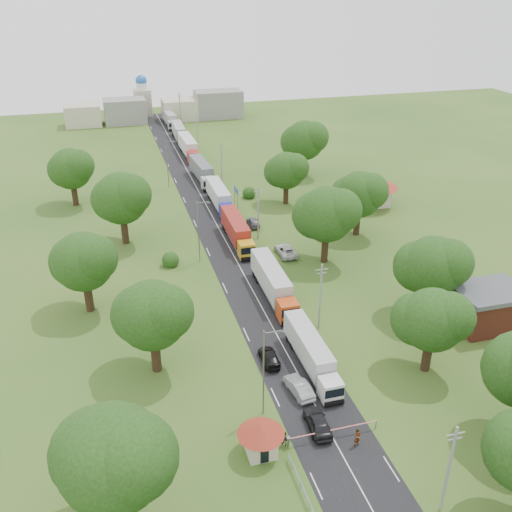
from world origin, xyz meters
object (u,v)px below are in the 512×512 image
object	(u,v)px
guard_booth	(261,435)
boom_barrier	(320,433)
info_sign	(236,194)
truck_0	(311,353)
car_lane_front	(318,422)
pedestrian_near	(357,438)
car_lane_mid	(299,387)

from	to	relation	value
guard_booth	boom_barrier	bearing A→B (deg)	0.01
info_sign	truck_0	xyz separation A→B (m)	(-3.43, -49.13, -1.02)
car_lane_front	pedestrian_near	size ratio (longest dim) A/B	2.52
info_sign	truck_0	size ratio (longest dim) A/B	0.30
car_lane_mid	truck_0	bearing A→B (deg)	-133.41
guard_booth	car_lane_mid	distance (m)	9.45
guard_booth	pedestrian_near	distance (m)	9.19
info_sign	pedestrian_near	xyz separation A→B (m)	(-3.42, -61.57, -2.05)
boom_barrier	car_lane_mid	xyz separation A→B (m)	(0.36, 7.00, -0.12)
car_lane_front	boom_barrier	bearing A→B (deg)	80.13
pedestrian_near	car_lane_front	bearing A→B (deg)	108.36
truck_0	pedestrian_near	bearing A→B (deg)	-89.97
truck_0	car_lane_mid	distance (m)	4.91
boom_barrier	info_sign	bearing A→B (deg)	83.76
guard_booth	info_sign	world-z (taller)	info_sign
pedestrian_near	info_sign	bearing A→B (deg)	62.99
boom_barrier	truck_0	size ratio (longest dim) A/B	0.69
car_lane_front	truck_0	bearing A→B (deg)	-102.95
boom_barrier	pedestrian_near	size ratio (longest dim) A/B	4.83
boom_barrier	car_lane_front	world-z (taller)	car_lane_front
boom_barrier	truck_0	xyz separation A→B (m)	(3.13, 10.87, 1.09)
info_sign	pedestrian_near	world-z (taller)	info_sign
boom_barrier	pedestrian_near	distance (m)	3.51
boom_barrier	car_lane_front	distance (m)	1.54
boom_barrier	pedestrian_near	bearing A→B (deg)	-26.54
boom_barrier	truck_0	bearing A→B (deg)	73.93
car_lane_front	pedestrian_near	bearing A→B (deg)	135.73
guard_booth	info_sign	xyz separation A→B (m)	(12.40, 60.00, 0.84)
info_sign	car_lane_front	world-z (taller)	info_sign
car_lane_front	guard_booth	bearing A→B (deg)	17.15
guard_booth	info_sign	bearing A→B (deg)	78.32
boom_barrier	pedestrian_near	xyz separation A→B (m)	(3.14, -1.57, 0.06)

